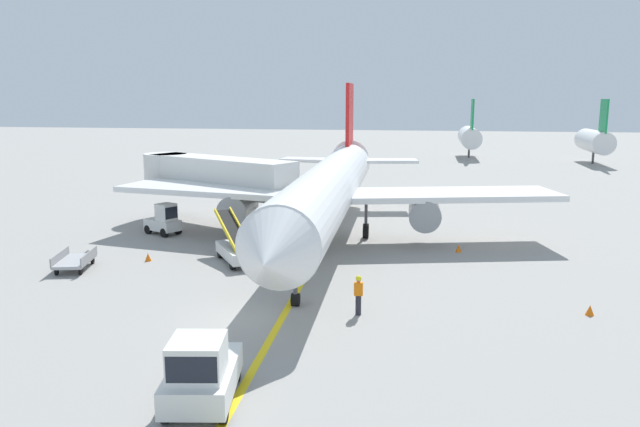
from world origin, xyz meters
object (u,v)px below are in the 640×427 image
airliner (329,188)px  ground_crew_marshaller (358,294)px  baggage_tug_near_wing (164,221)px  belt_loader_forward_hold (237,248)px  safety_cone_wingtip_left (148,257)px  baggage_cart_loaded (75,261)px  jet_bridge (207,175)px  pushback_tug (201,372)px  safety_cone_nose_left (590,310)px  safety_cone_nose_right (459,248)px

airliner → ground_crew_marshaller: 13.34m
baggage_tug_near_wing → ground_crew_marshaller: bearing=-42.2°
belt_loader_forward_hold → safety_cone_wingtip_left: belt_loader_forward_hold is taller
baggage_tug_near_wing → safety_cone_wingtip_left: size_ratio=6.20×
baggage_cart_loaded → safety_cone_wingtip_left: (3.06, 2.22, -0.25)m
jet_bridge → pushback_tug: bearing=-70.4°
baggage_cart_loaded → safety_cone_nose_left: size_ratio=8.72×
baggage_tug_near_wing → safety_cone_nose_right: (19.05, -1.47, -0.71)m
ground_crew_marshaller → safety_cone_nose_left: bearing=9.4°
baggage_cart_loaded → ground_crew_marshaller: (15.53, -4.31, 0.44)m
pushback_tug → safety_cone_nose_right: 21.59m
safety_cone_nose_left → safety_cone_wingtip_left: 22.55m
pushback_tug → belt_loader_forward_hold: belt_loader_forward_hold is taller
airliner → belt_loader_forward_hold: bearing=-128.0°
safety_cone_wingtip_left → ground_crew_marshaller: bearing=-27.6°
airliner → ground_crew_marshaller: (3.22, -12.70, -2.51)m
airliner → jet_bridge: 10.33m
safety_cone_wingtip_left → airliner: bearing=33.7°
jet_bridge → pushback_tug: 26.79m
baggage_cart_loaded → ground_crew_marshaller: 16.12m
ground_crew_marshaller → safety_cone_nose_left: (9.54, 1.59, -0.69)m
pushback_tug → safety_cone_wingtip_left: pushback_tug is taller
jet_bridge → safety_cone_nose_right: size_ratio=28.82×
airliner → baggage_cart_loaded: bearing=-145.7°
jet_bridge → baggage_tug_near_wing: size_ratio=4.65×
airliner → belt_loader_forward_hold: 7.49m
airliner → ground_crew_marshaller: size_ratio=20.76×
airliner → safety_cone_nose_right: (7.89, -1.14, -3.20)m
baggage_tug_near_wing → belt_loader_forward_hold: belt_loader_forward_hold is taller
safety_cone_nose_left → safety_cone_wingtip_left: (-22.00, 4.94, 0.00)m
airliner → safety_cone_nose_left: size_ratio=80.20×
pushback_tug → safety_cone_nose_left: (13.27, 9.90, -0.77)m
jet_bridge → baggage_tug_near_wing: 4.89m
ground_crew_marshaller → safety_cone_wingtip_left: 14.09m
safety_cone_nose_right → belt_loader_forward_hold: bearing=-160.3°
jet_bridge → safety_cone_nose_left: (22.23, -15.22, -3.32)m
pushback_tug → baggage_tug_near_wing: (-10.64, 21.34, -0.07)m
pushback_tug → ground_crew_marshaller: size_ratio=2.27×
pushback_tug → belt_loader_forward_hold: size_ratio=0.79×
belt_loader_forward_hold → safety_cone_nose_left: belt_loader_forward_hold is taller
pushback_tug → safety_cone_nose_left: 16.58m
baggage_cart_loaded → airliner: bearing=34.3°
airliner → safety_cone_nose_left: airliner is taller
airliner → safety_cone_wingtip_left: (-9.24, -6.17, -3.20)m
pushback_tug → baggage_tug_near_wing: 23.84m
belt_loader_forward_hold → baggage_cart_loaded: belt_loader_forward_hold is taller
airliner → baggage_tug_near_wing: airliner is taller
belt_loader_forward_hold → baggage_cart_loaded: 8.50m
safety_cone_nose_left → pushback_tug: bearing=-143.3°
baggage_tug_near_wing → ground_crew_marshaller: baggage_tug_near_wing is taller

